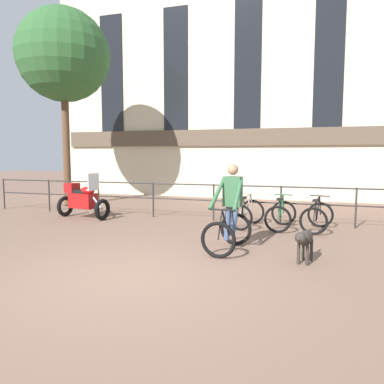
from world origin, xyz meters
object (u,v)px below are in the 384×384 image
Objects in this scene: dog at (305,239)px; parked_motorcycle at (83,199)px; parked_bicycle_near_lamp at (246,213)px; parked_bicycle_mid_left at (281,215)px; parked_bicycle_mid_right at (317,217)px; cyclist_with_bike at (230,212)px.

dog is 6.95m from parked_motorcycle.
parked_bicycle_mid_left is (0.87, -0.00, 0.00)m from parked_bicycle_near_lamp.
dog is 0.75× the size of parked_bicycle_near_lamp.
cyclist_with_bike is at bearing 64.92° from parked_bicycle_mid_right.
parked_bicycle_near_lamp is at bearing 97.26° from cyclist_with_bike.
parked_bicycle_mid_left is (5.72, 0.15, -0.20)m from parked_motorcycle.
parked_bicycle_mid_left is at bearing -78.45° from parked_motorcycle.
parked_bicycle_mid_right is (0.87, 0.00, -0.00)m from parked_bicycle_mid_left.
parked_bicycle_mid_right reaches higher than dog.
parked_bicycle_near_lamp is (-1.51, 2.98, -0.07)m from dog.
cyclist_with_bike reaches higher than parked_motorcycle.
parked_motorcycle is at bearing 10.48° from parked_bicycle_near_lamp.
parked_bicycle_mid_right is (1.68, 2.43, -0.41)m from cyclist_with_bike.
parked_motorcycle is at bearing 5.13° from parked_bicycle_mid_left.
parked_bicycle_mid_left is at bearing -171.34° from parked_bicycle_near_lamp.
parked_motorcycle reaches higher than parked_bicycle_mid_left.
parked_bicycle_near_lamp and parked_bicycle_mid_right have the same top height.
dog is 2.99m from parked_bicycle_mid_right.
parked_bicycle_mid_right is at bearing 97.33° from dog.
cyclist_with_bike is 2.98m from parked_bicycle_mid_right.
cyclist_with_bike reaches higher than parked_bicycle_mid_right.
parked_bicycle_near_lamp is at bearing 3.59° from parked_bicycle_mid_left.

